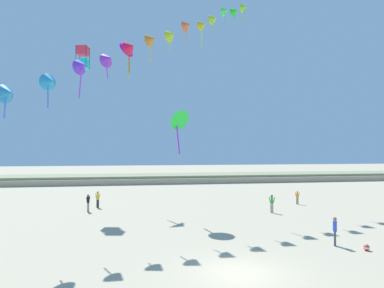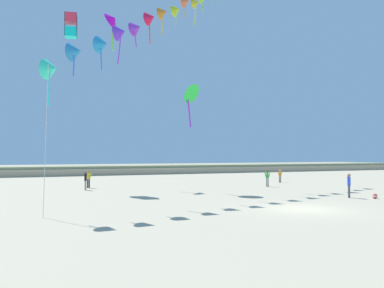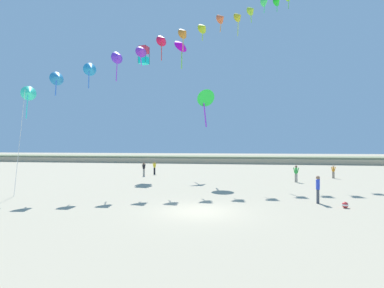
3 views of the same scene
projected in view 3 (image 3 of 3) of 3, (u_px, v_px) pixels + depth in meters
The scene contains 12 objects.
ground_plane at pixel (199, 211), 16.70m from camera, with size 240.00×240.00×0.00m, color tan.
dune_ridge at pixel (230, 159), 63.89m from camera, with size 120.00×10.22×1.40m.
person_near_left at pixel (154, 167), 38.16m from camera, with size 0.56×0.31×1.67m.
person_near_right at pixel (144, 168), 36.05m from camera, with size 0.34×0.55×1.65m.
person_mid_center at pixel (296, 172), 29.90m from camera, with size 0.54×0.38×1.69m.
person_far_left at pixel (333, 171), 33.43m from camera, with size 0.46×0.37×1.48m.
person_far_right at pixel (318, 187), 19.02m from camera, with size 0.39×0.57×1.76m.
kite_banner_string at pixel (195, 30), 31.68m from camera, with size 23.69×23.86×24.70m.
large_kite_low_lead at pixel (205, 97), 30.10m from camera, with size 2.27×2.11×3.98m.
large_kite_mid_trail at pixel (144, 55), 39.13m from camera, with size 1.31×1.31×2.28m.
large_kite_high_solo at pixel (182, 45), 40.78m from camera, with size 2.46×2.50×4.37m.
beach_ball at pixel (345, 205), 17.62m from camera, with size 0.36×0.36×0.36m.
Camera 3 is at (2.32, -16.56, 3.70)m, focal length 28.00 mm.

